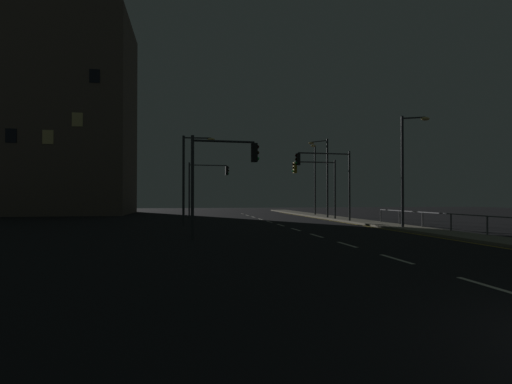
{
  "coord_description": "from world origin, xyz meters",
  "views": [
    {
      "loc": [
        -6.81,
        -2.87,
        2.04
      ],
      "look_at": [
        -1.79,
        25.33,
        2.44
      ],
      "focal_mm": 27.37,
      "sensor_mm": 36.0,
      "label": 1
    }
  ],
  "objects_px": {
    "street_lamp_corner": "(189,170)",
    "building_distant": "(35,116)",
    "street_lamp_across_street": "(315,173)",
    "street_lamp_mid_block": "(407,160)",
    "traffic_light_far_left": "(327,171)",
    "street_lamp_median": "(324,170)",
    "traffic_light_mid_right": "(316,177)",
    "traffic_light_far_right": "(222,167)",
    "traffic_light_far_center": "(207,179)"
  },
  "relations": [
    {
      "from": "street_lamp_corner",
      "to": "building_distant",
      "type": "xyz_separation_m",
      "value": [
        -18.33,
        22.38,
        7.96
      ]
    },
    {
      "from": "street_lamp_across_street",
      "to": "street_lamp_mid_block",
      "type": "xyz_separation_m",
      "value": [
        -0.03,
        -18.38,
        -0.31
      ]
    },
    {
      "from": "traffic_light_far_left",
      "to": "street_lamp_corner",
      "type": "xyz_separation_m",
      "value": [
        -11.03,
        -1.48,
        -0.2
      ]
    },
    {
      "from": "street_lamp_across_street",
      "to": "street_lamp_median",
      "type": "bearing_deg",
      "value": -99.41
    },
    {
      "from": "street_lamp_median",
      "to": "building_distant",
      "type": "relative_size",
      "value": 0.31
    },
    {
      "from": "traffic_light_far_left",
      "to": "building_distant",
      "type": "distance_m",
      "value": 36.86
    },
    {
      "from": "traffic_light_far_left",
      "to": "street_lamp_mid_block",
      "type": "bearing_deg",
      "value": -69.19
    },
    {
      "from": "traffic_light_mid_right",
      "to": "building_distant",
      "type": "xyz_separation_m",
      "value": [
        -29.54,
        17.85,
        8.09
      ]
    },
    {
      "from": "traffic_light_far_right",
      "to": "building_distant",
      "type": "bearing_deg",
      "value": 122.05
    },
    {
      "from": "traffic_light_far_left",
      "to": "building_distant",
      "type": "height_order",
      "value": "building_distant"
    },
    {
      "from": "traffic_light_far_left",
      "to": "building_distant",
      "type": "relative_size",
      "value": 0.24
    },
    {
      "from": "building_distant",
      "to": "traffic_light_far_right",
      "type": "bearing_deg",
      "value": -57.95
    },
    {
      "from": "street_lamp_across_street",
      "to": "street_lamp_mid_block",
      "type": "height_order",
      "value": "street_lamp_across_street"
    },
    {
      "from": "traffic_light_mid_right",
      "to": "street_lamp_mid_block",
      "type": "bearing_deg",
      "value": -76.01
    },
    {
      "from": "traffic_light_mid_right",
      "to": "building_distant",
      "type": "height_order",
      "value": "building_distant"
    },
    {
      "from": "street_lamp_corner",
      "to": "street_lamp_mid_block",
      "type": "bearing_deg",
      "value": -22.59
    },
    {
      "from": "traffic_light_far_left",
      "to": "traffic_light_far_right",
      "type": "xyz_separation_m",
      "value": [
        -9.47,
        -10.87,
        -0.65
      ]
    },
    {
      "from": "traffic_light_mid_right",
      "to": "building_distant",
      "type": "bearing_deg",
      "value": 148.86
    },
    {
      "from": "street_lamp_across_street",
      "to": "street_lamp_median",
      "type": "xyz_separation_m",
      "value": [
        -0.93,
        -5.59,
        -0.08
      ]
    },
    {
      "from": "traffic_light_far_right",
      "to": "street_lamp_corner",
      "type": "bearing_deg",
      "value": 99.44
    },
    {
      "from": "street_lamp_median",
      "to": "street_lamp_mid_block",
      "type": "bearing_deg",
      "value": -86.0
    },
    {
      "from": "traffic_light_far_center",
      "to": "street_lamp_corner",
      "type": "height_order",
      "value": "street_lamp_corner"
    },
    {
      "from": "traffic_light_far_center",
      "to": "street_lamp_corner",
      "type": "relative_size",
      "value": 0.86
    },
    {
      "from": "traffic_light_far_right",
      "to": "street_lamp_median",
      "type": "height_order",
      "value": "street_lamp_median"
    },
    {
      "from": "traffic_light_far_right",
      "to": "street_lamp_corner",
      "type": "relative_size",
      "value": 0.78
    },
    {
      "from": "traffic_light_far_center",
      "to": "street_lamp_across_street",
      "type": "height_order",
      "value": "street_lamp_across_street"
    },
    {
      "from": "traffic_light_far_right",
      "to": "street_lamp_median",
      "type": "bearing_deg",
      "value": 55.48
    },
    {
      "from": "street_lamp_across_street",
      "to": "traffic_light_far_left",
      "type": "bearing_deg",
      "value": -103.93
    },
    {
      "from": "traffic_light_far_center",
      "to": "street_lamp_across_street",
      "type": "distance_m",
      "value": 12.02
    },
    {
      "from": "street_lamp_mid_block",
      "to": "building_distant",
      "type": "xyz_separation_m",
      "value": [
        -32.09,
        28.1,
        7.54
      ]
    },
    {
      "from": "street_lamp_across_street",
      "to": "traffic_light_mid_right",
      "type": "bearing_deg",
      "value": -107.68
    },
    {
      "from": "traffic_light_mid_right",
      "to": "street_lamp_median",
      "type": "bearing_deg",
      "value": 56.69
    },
    {
      "from": "street_lamp_median",
      "to": "street_lamp_corner",
      "type": "xyz_separation_m",
      "value": [
        -12.87,
        -7.06,
        -0.65
      ]
    },
    {
      "from": "traffic_light_far_left",
      "to": "street_lamp_mid_block",
      "type": "relative_size",
      "value": 0.8
    },
    {
      "from": "traffic_light_far_center",
      "to": "street_lamp_corner",
      "type": "xyz_separation_m",
      "value": [
        -1.83,
        -11.83,
        0.04
      ]
    },
    {
      "from": "traffic_light_far_center",
      "to": "street_lamp_across_street",
      "type": "xyz_separation_m",
      "value": [
        11.96,
        0.82,
        0.77
      ]
    },
    {
      "from": "traffic_light_far_center",
      "to": "traffic_light_far_left",
      "type": "xyz_separation_m",
      "value": [
        9.19,
        -10.35,
        0.24
      ]
    },
    {
      "from": "traffic_light_far_center",
      "to": "building_distant",
      "type": "distance_m",
      "value": 24.12
    },
    {
      "from": "traffic_light_far_center",
      "to": "street_lamp_median",
      "type": "distance_m",
      "value": 12.04
    },
    {
      "from": "traffic_light_mid_right",
      "to": "street_lamp_across_street",
      "type": "height_order",
      "value": "street_lamp_across_street"
    },
    {
      "from": "traffic_light_far_left",
      "to": "street_lamp_mid_block",
      "type": "distance_m",
      "value": 7.71
    },
    {
      "from": "traffic_light_mid_right",
      "to": "street_lamp_median",
      "type": "height_order",
      "value": "street_lamp_median"
    },
    {
      "from": "traffic_light_mid_right",
      "to": "traffic_light_far_center",
      "type": "xyz_separation_m",
      "value": [
        -9.38,
        7.3,
        0.09
      ]
    },
    {
      "from": "traffic_light_far_center",
      "to": "traffic_light_far_left",
      "type": "relative_size",
      "value": 0.98
    },
    {
      "from": "traffic_light_far_center",
      "to": "building_distant",
      "type": "bearing_deg",
      "value": 152.38
    },
    {
      "from": "traffic_light_far_right",
      "to": "street_lamp_across_street",
      "type": "distance_m",
      "value": 25.24
    },
    {
      "from": "traffic_light_far_center",
      "to": "building_distant",
      "type": "relative_size",
      "value": 0.23
    },
    {
      "from": "street_lamp_across_street",
      "to": "street_lamp_mid_block",
      "type": "relative_size",
      "value": 1.08
    },
    {
      "from": "traffic_light_far_left",
      "to": "traffic_light_far_center",
      "type": "bearing_deg",
      "value": 131.61
    },
    {
      "from": "traffic_light_far_right",
      "to": "building_distant",
      "type": "relative_size",
      "value": 0.21
    }
  ]
}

